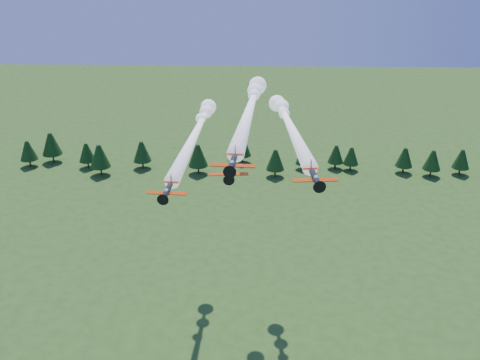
{
  "coord_description": "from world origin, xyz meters",
  "views": [
    {
      "loc": [
        3.16,
        -75.97,
        77.16
      ],
      "look_at": [
        0.36,
        0.0,
        43.84
      ],
      "focal_mm": 40.0,
      "sensor_mm": 36.0,
      "label": 1
    }
  ],
  "objects_px": {
    "plane_right": "(289,123)",
    "plane_left": "(197,131)",
    "plane_slot": "(228,172)",
    "plane_lead": "(250,107)"
  },
  "relations": [
    {
      "from": "plane_right",
      "to": "plane_slot",
      "type": "relative_size",
      "value": 6.63
    },
    {
      "from": "plane_left",
      "to": "plane_right",
      "type": "distance_m",
      "value": 19.31
    },
    {
      "from": "plane_lead",
      "to": "plane_slot",
      "type": "xyz_separation_m",
      "value": [
        -3.37,
        -12.86,
        -7.61
      ]
    },
    {
      "from": "plane_left",
      "to": "plane_slot",
      "type": "distance_m",
      "value": 24.02
    },
    {
      "from": "plane_slot",
      "to": "plane_left",
      "type": "bearing_deg",
      "value": 104.92
    },
    {
      "from": "plane_lead",
      "to": "plane_slot",
      "type": "relative_size",
      "value": 6.78
    },
    {
      "from": "plane_left",
      "to": "plane_lead",
      "type": "bearing_deg",
      "value": -38.46
    },
    {
      "from": "plane_left",
      "to": "plane_right",
      "type": "relative_size",
      "value": 1.09
    },
    {
      "from": "plane_right",
      "to": "plane_left",
      "type": "bearing_deg",
      "value": 164.98
    },
    {
      "from": "plane_slot",
      "to": "plane_lead",
      "type": "bearing_deg",
      "value": 71.03
    }
  ]
}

